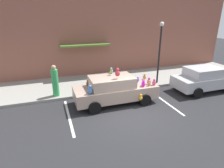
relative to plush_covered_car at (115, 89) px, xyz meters
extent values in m
plane|color=#262628|center=(0.32, -1.71, -0.80)|extent=(60.00, 60.00, 0.00)
cube|color=gray|center=(0.32, 3.29, -0.73)|extent=(24.00, 4.00, 0.15)
cube|color=brown|center=(0.32, 5.44, 2.40)|extent=(24.00, 0.30, 6.40)
cube|color=#54722D|center=(-0.60, 4.89, 1.75)|extent=(3.60, 1.10, 0.12)
cube|color=silver|center=(2.75, -0.71, -0.80)|extent=(0.12, 3.60, 0.01)
cube|color=silver|center=(-2.63, -0.71, -0.80)|extent=(0.12, 3.60, 0.01)
cube|color=tan|center=(0.05, 0.01, -0.16)|extent=(4.52, 1.67, 0.68)
cube|color=tan|center=(-0.18, 0.01, 0.46)|extent=(2.35, 1.47, 0.56)
cylinder|color=black|center=(1.45, 0.84, -0.48)|extent=(0.64, 0.22, 0.64)
cylinder|color=black|center=(1.45, -0.83, -0.48)|extent=(0.64, 0.22, 0.64)
cylinder|color=black|center=(-1.35, 0.84, -0.48)|extent=(0.64, 0.22, 0.64)
cylinder|color=black|center=(-1.35, -0.83, -0.48)|extent=(0.64, 0.22, 0.64)
ellipsoid|color=#844399|center=(1.52, -0.39, 0.31)|extent=(0.22, 0.18, 0.26)
sphere|color=#844399|center=(1.52, -0.39, 0.49)|extent=(0.14, 0.14, 0.14)
ellipsoid|color=olive|center=(-0.11, 0.30, 0.96)|extent=(0.17, 0.14, 0.20)
sphere|color=olive|center=(-0.11, 0.30, 1.09)|extent=(0.11, 0.11, 0.11)
ellipsoid|color=#AE8043|center=(1.80, -0.54, 0.30)|extent=(0.19, 0.16, 0.23)
sphere|color=#AE8043|center=(1.80, -0.54, 0.45)|extent=(0.12, 0.12, 0.12)
ellipsoid|color=gold|center=(1.13, -0.91, -0.30)|extent=(0.21, 0.17, 0.24)
sphere|color=gold|center=(1.13, -0.91, -0.13)|extent=(0.13, 0.13, 0.13)
ellipsoid|color=#D64770|center=(2.11, -0.53, 0.31)|extent=(0.22, 0.18, 0.26)
sphere|color=#D64770|center=(2.11, -0.53, 0.49)|extent=(0.14, 0.14, 0.14)
ellipsoid|color=#974927|center=(-1.36, 0.67, 0.29)|extent=(0.17, 0.14, 0.20)
sphere|color=#974927|center=(-1.36, 0.67, 0.43)|extent=(0.11, 0.11, 0.11)
ellipsoid|color=#4868F1|center=(0.01, 0.60, 0.87)|extent=(0.20, 0.16, 0.24)
sphere|color=#4868F1|center=(0.01, 0.60, 1.03)|extent=(0.13, 0.13, 0.13)
ellipsoid|color=#5A49EA|center=(1.52, 0.27, 0.29)|extent=(0.18, 0.14, 0.21)
sphere|color=#5A49EA|center=(1.52, 0.27, 0.43)|extent=(0.11, 0.11, 0.11)
ellipsoid|color=#A42B35|center=(0.01, -0.38, 1.03)|extent=(0.26, 0.21, 0.31)
sphere|color=#A42B35|center=(0.01, -0.38, 1.24)|extent=(0.17, 0.17, 0.17)
ellipsoid|color=#AD7432|center=(2.09, 0.54, 0.30)|extent=(0.20, 0.16, 0.24)
sphere|color=#AD7432|center=(2.09, 0.54, 0.47)|extent=(0.13, 0.13, 0.13)
ellipsoid|color=#B02F94|center=(1.94, -0.27, 0.31)|extent=(0.22, 0.18, 0.26)
sphere|color=#B02F94|center=(1.94, -0.27, 0.49)|extent=(0.14, 0.14, 0.14)
ellipsoid|color=purple|center=(-0.87, 0.29, 0.30)|extent=(0.19, 0.16, 0.23)
sphere|color=purple|center=(-0.87, 0.29, 0.45)|extent=(0.12, 0.12, 0.12)
ellipsoid|color=#4C7FBE|center=(-1.50, -0.60, 0.35)|extent=(0.28, 0.23, 0.33)
sphere|color=#4C7FBE|center=(-1.50, -0.60, 0.58)|extent=(0.18, 0.18, 0.18)
ellipsoid|color=#D61DC0|center=(1.44, -0.56, 0.31)|extent=(0.21, 0.17, 0.25)
sphere|color=#D61DC0|center=(1.44, -0.56, 0.48)|extent=(0.13, 0.13, 0.13)
cube|color=#B7B7BC|center=(6.12, -0.12, -0.16)|extent=(4.12, 1.71, 0.68)
cube|color=#B7B7BC|center=(5.91, -0.12, 0.46)|extent=(2.14, 1.51, 0.56)
cylinder|color=black|center=(7.39, 0.73, -0.48)|extent=(0.64, 0.22, 0.64)
cylinder|color=black|center=(4.84, 0.73, -0.48)|extent=(0.64, 0.22, 0.64)
cylinder|color=black|center=(4.84, -0.98, -0.48)|extent=(0.64, 0.22, 0.64)
ellipsoid|color=pink|center=(0.31, 2.14, -0.46)|extent=(0.31, 0.26, 0.39)
sphere|color=pink|center=(0.31, 2.14, -0.18)|extent=(0.22, 0.22, 0.22)
sphere|color=pink|center=(0.24, 2.14, -0.10)|extent=(0.09, 0.09, 0.09)
sphere|color=pink|center=(0.39, 2.14, -0.10)|extent=(0.09, 0.09, 0.09)
cylinder|color=black|center=(3.79, 1.79, 1.25)|extent=(0.12, 0.12, 3.80)
sphere|color=#EAEACC|center=(3.79, 1.79, 3.29)|extent=(0.28, 0.28, 0.28)
cylinder|color=#39B05D|center=(-3.04, 1.73, 0.15)|extent=(0.37, 0.37, 1.60)
sphere|color=tan|center=(-3.04, 1.73, 1.07)|extent=(0.26, 0.26, 0.26)
camera|label=1|loc=(-3.27, -9.07, 3.90)|focal=30.42mm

